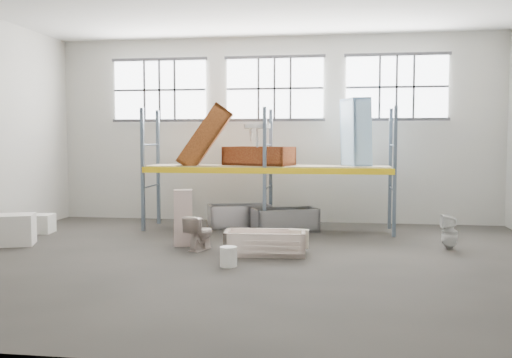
% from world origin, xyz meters
% --- Properties ---
extents(floor, '(12.00, 10.00, 0.10)m').
position_xyz_m(floor, '(0.00, 0.00, -0.05)').
color(floor, '#403C37').
rests_on(floor, ground).
extents(wall_back, '(12.00, 0.10, 5.00)m').
position_xyz_m(wall_back, '(0.00, 5.05, 2.50)').
color(wall_back, '#B6B5A9').
rests_on(wall_back, ground).
extents(wall_front, '(12.00, 0.10, 5.00)m').
position_xyz_m(wall_front, '(0.00, -5.05, 2.50)').
color(wall_front, '#A8A79C').
rests_on(wall_front, ground).
extents(window_left, '(2.60, 0.04, 1.60)m').
position_xyz_m(window_left, '(-3.20, 4.94, 3.60)').
color(window_left, white).
rests_on(window_left, wall_back).
extents(window_mid, '(2.60, 0.04, 1.60)m').
position_xyz_m(window_mid, '(0.00, 4.94, 3.60)').
color(window_mid, white).
rests_on(window_mid, wall_back).
extents(window_right, '(2.60, 0.04, 1.60)m').
position_xyz_m(window_right, '(3.20, 4.94, 3.60)').
color(window_right, white).
rests_on(window_right, wall_back).
extents(rack_upright_la, '(0.08, 0.08, 3.00)m').
position_xyz_m(rack_upright_la, '(-3.00, 2.90, 1.50)').
color(rack_upright_la, slate).
rests_on(rack_upright_la, floor).
extents(rack_upright_lb, '(0.08, 0.08, 3.00)m').
position_xyz_m(rack_upright_lb, '(-3.00, 4.10, 1.50)').
color(rack_upright_lb, slate).
rests_on(rack_upright_lb, floor).
extents(rack_upright_ma, '(0.08, 0.08, 3.00)m').
position_xyz_m(rack_upright_ma, '(0.00, 2.90, 1.50)').
color(rack_upright_ma, slate).
rests_on(rack_upright_ma, floor).
extents(rack_upright_mb, '(0.08, 0.08, 3.00)m').
position_xyz_m(rack_upright_mb, '(0.00, 4.10, 1.50)').
color(rack_upright_mb, slate).
rests_on(rack_upright_mb, floor).
extents(rack_upright_ra, '(0.08, 0.08, 3.00)m').
position_xyz_m(rack_upright_ra, '(3.00, 2.90, 1.50)').
color(rack_upright_ra, slate).
rests_on(rack_upright_ra, floor).
extents(rack_upright_rb, '(0.08, 0.08, 3.00)m').
position_xyz_m(rack_upright_rb, '(3.00, 4.10, 1.50)').
color(rack_upright_rb, slate).
rests_on(rack_upright_rb, floor).
extents(rack_beam_front, '(6.00, 0.10, 0.14)m').
position_xyz_m(rack_beam_front, '(0.00, 2.90, 1.50)').
color(rack_beam_front, yellow).
rests_on(rack_beam_front, floor).
extents(rack_beam_back, '(6.00, 0.10, 0.14)m').
position_xyz_m(rack_beam_back, '(0.00, 4.10, 1.50)').
color(rack_beam_back, yellow).
rests_on(rack_beam_back, floor).
extents(shelf_deck, '(5.90, 1.10, 0.03)m').
position_xyz_m(shelf_deck, '(0.00, 3.50, 1.58)').
color(shelf_deck, gray).
rests_on(shelf_deck, floor).
extents(wet_patch, '(1.80, 1.80, 0.00)m').
position_xyz_m(wet_patch, '(0.00, 2.70, 0.00)').
color(wet_patch, black).
rests_on(wet_patch, floor).
extents(bathtub_beige, '(1.61, 0.84, 0.46)m').
position_xyz_m(bathtub_beige, '(0.33, 0.49, 0.23)').
color(bathtub_beige, beige).
rests_on(bathtub_beige, floor).
extents(cistern_spare, '(0.40, 0.21, 0.36)m').
position_xyz_m(cistern_spare, '(0.97, 0.73, 0.28)').
color(cistern_spare, beige).
rests_on(cistern_spare, bathtub_beige).
extents(sink_in_tub, '(0.52, 0.52, 0.14)m').
position_xyz_m(sink_in_tub, '(0.67, 0.71, 0.16)').
color(sink_in_tub, beige).
rests_on(sink_in_tub, bathtub_beige).
extents(toilet_beige, '(0.60, 0.78, 0.70)m').
position_xyz_m(toilet_beige, '(-1.04, 0.76, 0.35)').
color(toilet_beige, '#C2AFA5').
rests_on(toilet_beige, floor).
extents(cistern_tall, '(0.43, 0.34, 1.18)m').
position_xyz_m(cistern_tall, '(-1.49, 1.12, 0.59)').
color(cistern_tall, beige).
rests_on(cistern_tall, floor).
extents(toilet_white, '(0.35, 0.35, 0.70)m').
position_xyz_m(toilet_white, '(3.98, 1.57, 0.35)').
color(toilet_white, white).
rests_on(toilet_white, floor).
extents(steel_tub_left, '(1.72, 1.22, 0.57)m').
position_xyz_m(steel_tub_left, '(-0.77, 3.86, 0.29)').
color(steel_tub_left, '#B4B6BD').
rests_on(steel_tub_left, floor).
extents(steel_tub_right, '(1.71, 1.30, 0.57)m').
position_xyz_m(steel_tub_right, '(0.45, 3.27, 0.28)').
color(steel_tub_right, '#939499').
rests_on(steel_tub_right, floor).
extents(rust_tub_flat, '(1.85, 1.31, 0.47)m').
position_xyz_m(rust_tub_flat, '(-0.24, 3.62, 1.82)').
color(rust_tub_flat, brown).
rests_on(rust_tub_flat, shelf_deck).
extents(rust_tub_tilted, '(1.50, 1.02, 1.69)m').
position_xyz_m(rust_tub_tilted, '(-1.57, 3.46, 2.29)').
color(rust_tub_tilted, '#96481D').
rests_on(rust_tub_tilted, shelf_deck).
extents(sink_on_shelf, '(0.66, 0.52, 0.56)m').
position_xyz_m(sink_on_shelf, '(-0.21, 3.16, 2.09)').
color(sink_on_shelf, silver).
rests_on(sink_on_shelf, rust_tub_flat).
extents(blue_tub_upright, '(0.80, 0.93, 1.69)m').
position_xyz_m(blue_tub_upright, '(2.13, 3.73, 2.40)').
color(blue_tub_upright, '#9FCCF3').
rests_on(blue_tub_upright, shelf_deck).
extents(bucket, '(0.37, 0.37, 0.35)m').
position_xyz_m(bucket, '(-0.17, -0.65, 0.18)').
color(bucket, white).
rests_on(bucket, floor).
extents(carton_near, '(0.94, 0.87, 0.65)m').
position_xyz_m(carton_near, '(-5.05, 0.71, 0.33)').
color(carton_near, silver).
rests_on(carton_near, floor).
extents(carton_far, '(0.59, 0.59, 0.44)m').
position_xyz_m(carton_far, '(-5.32, 2.25, 0.22)').
color(carton_far, silver).
rests_on(carton_far, floor).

